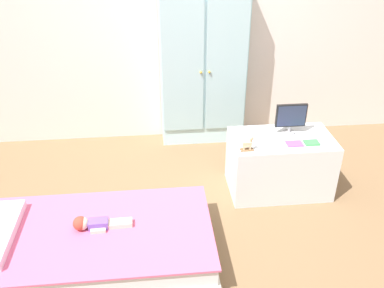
# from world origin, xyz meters

# --- Properties ---
(ground_plane) EXTENTS (10.00, 10.00, 0.02)m
(ground_plane) POSITION_xyz_m (0.00, 0.00, -0.01)
(ground_plane) COLOR brown
(back_wall) EXTENTS (6.40, 0.05, 2.70)m
(back_wall) POSITION_xyz_m (0.00, 1.57, 1.35)
(back_wall) COLOR silver
(back_wall) RESTS_ON ground_plane
(bed) EXTENTS (1.66, 0.87, 0.25)m
(bed) POSITION_xyz_m (-0.69, -0.22, 0.12)
(bed) COLOR silver
(bed) RESTS_ON ground_plane
(doll) EXTENTS (0.39, 0.14, 0.10)m
(doll) POSITION_xyz_m (-0.67, -0.19, 0.29)
(doll) COLOR #6B4CB2
(doll) RESTS_ON bed
(wardrobe) EXTENTS (0.82, 0.26, 1.56)m
(wardrobe) POSITION_xyz_m (0.28, 1.41, 0.78)
(wardrobe) COLOR silver
(wardrobe) RESTS_ON ground_plane
(tv_stand) EXTENTS (0.83, 0.49, 0.50)m
(tv_stand) POSITION_xyz_m (0.81, 0.47, 0.25)
(tv_stand) COLOR silver
(tv_stand) RESTS_ON ground_plane
(tv_monitor) EXTENTS (0.25, 0.10, 0.26)m
(tv_monitor) POSITION_xyz_m (0.89, 0.55, 0.64)
(tv_monitor) COLOR #99999E
(tv_monitor) RESTS_ON tv_stand
(rocking_horse_toy) EXTENTS (0.10, 0.04, 0.12)m
(rocking_horse_toy) POSITION_xyz_m (0.49, 0.31, 0.56)
(rocking_horse_toy) COLOR #8E6642
(rocking_horse_toy) RESTS_ON tv_stand
(book_purple) EXTENTS (0.13, 0.09, 0.01)m
(book_purple) POSITION_xyz_m (0.88, 0.36, 0.50)
(book_purple) COLOR #8E51B2
(book_purple) RESTS_ON tv_stand
(book_green) EXTENTS (0.11, 0.08, 0.01)m
(book_green) POSITION_xyz_m (1.01, 0.36, 0.50)
(book_green) COLOR #429E51
(book_green) RESTS_ON tv_stand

